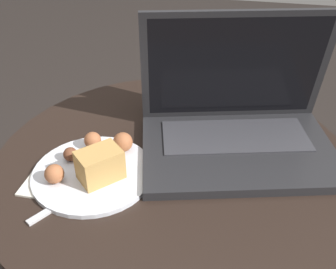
% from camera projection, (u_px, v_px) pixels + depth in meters
% --- Properties ---
extents(table, '(0.71, 0.71, 0.52)m').
position_uv_depth(table, '(173.00, 214.00, 0.86)').
color(table, '#515156').
rests_on(table, ground_plane).
extents(napkin, '(0.17, 0.12, 0.00)m').
position_uv_depth(napkin, '(73.00, 180.00, 0.72)').
color(napkin, silver).
rests_on(napkin, table).
extents(laptop, '(0.43, 0.34, 0.26)m').
position_uv_depth(laptop, '(237.00, 122.00, 0.78)').
color(laptop, '#232326').
rests_on(laptop, table).
extents(beer_glass, '(0.08, 0.08, 0.19)m').
position_uv_depth(beer_glass, '(165.00, 72.00, 0.88)').
color(beer_glass, brown).
rests_on(beer_glass, table).
extents(snack_plate, '(0.23, 0.23, 0.07)m').
position_uv_depth(snack_plate, '(95.00, 167.00, 0.73)').
color(snack_plate, silver).
rests_on(snack_plate, table).
extents(fork, '(0.10, 0.15, 0.00)m').
position_uv_depth(fork, '(76.00, 194.00, 0.69)').
color(fork, silver).
rests_on(fork, table).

